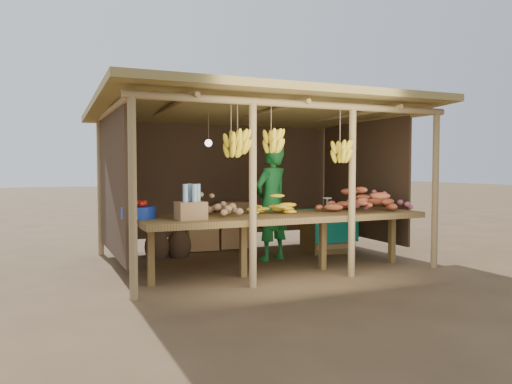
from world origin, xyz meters
name	(u,v)px	position (x,y,z in m)	size (l,w,h in m)	color
ground	(256,261)	(0.00, 0.00, 0.00)	(60.00, 60.00, 0.00)	brown
stall_structure	(255,134)	(-0.03, -0.02, 1.92)	(4.70, 3.50, 2.43)	#92774B
counter	(284,219)	(0.00, -0.95, 0.74)	(3.90, 1.05, 0.80)	brown
potato_heap	(208,202)	(-1.04, -0.87, 0.98)	(0.86, 0.52, 0.36)	#A98057
sweet_potato_heap	(357,198)	(1.13, -1.01, 0.98)	(1.15, 0.69, 0.36)	#AA4C2B
onion_heap	(376,197)	(1.57, -0.86, 0.98)	(0.89, 0.53, 0.36)	#AF5563
banana_pile	(273,201)	(-0.12, -0.83, 0.97)	(0.60, 0.36, 0.35)	yellow
tomato_basin	(139,211)	(-1.90, -0.74, 0.89)	(0.42, 0.42, 0.22)	navy
bottle_box	(191,206)	(-1.35, -1.13, 0.96)	(0.35, 0.29, 0.43)	olive
vendor	(271,202)	(0.24, -0.04, 0.89)	(0.65, 0.42, 1.77)	#176A28
tarp_crate	(326,229)	(1.41, 0.27, 0.38)	(0.84, 0.74, 0.94)	brown
carton_stack	(223,229)	(-0.10, 1.20, 0.35)	(1.09, 0.45, 0.80)	olive
burlap_sacks	(168,244)	(-1.17, 0.76, 0.23)	(0.73, 0.38, 0.52)	#412E1E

